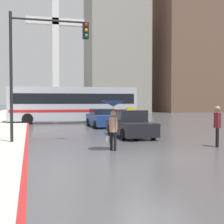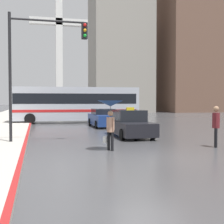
% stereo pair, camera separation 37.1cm
% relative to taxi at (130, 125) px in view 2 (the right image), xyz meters
% --- Properties ---
extents(ground_plane, '(300.00, 300.00, 0.00)m').
position_rel_taxi_xyz_m(ground_plane, '(-1.19, -6.41, -0.69)').
color(ground_plane, '#424244').
extents(taxi, '(1.91, 4.47, 1.70)m').
position_rel_taxi_xyz_m(taxi, '(0.00, 0.00, 0.00)').
color(taxi, black).
rests_on(taxi, ground_plane).
extents(sedan_red, '(1.91, 4.66, 1.43)m').
position_rel_taxi_xyz_m(sedan_red, '(-0.04, 7.06, -0.02)').
color(sedan_red, navy).
rests_on(sedan_red, ground_plane).
extents(city_bus, '(11.84, 3.05, 3.33)m').
position_rel_taxi_xyz_m(city_bus, '(-1.66, 12.11, 1.15)').
color(city_bus, '#B2B7C1').
rests_on(city_bus, ground_plane).
extents(pedestrian_with_umbrella, '(1.09, 1.09, 2.09)m').
position_rel_taxi_xyz_m(pedestrian_with_umbrella, '(-2.27, -4.65, 1.01)').
color(pedestrian_with_umbrella, black).
rests_on(pedestrian_with_umbrella, ground_plane).
extents(pedestrian_man, '(0.44, 0.46, 1.85)m').
position_rel_taxi_xyz_m(pedestrian_man, '(2.53, -4.87, 0.42)').
color(pedestrian_man, black).
rests_on(pedestrian_man, ground_plane).
extents(traffic_light, '(3.77, 0.38, 6.25)m').
position_rel_taxi_xyz_m(traffic_light, '(-5.04, -1.75, 3.63)').
color(traffic_light, black).
rests_on(traffic_light, ground_plane).
extents(building_tower_near, '(10.50, 8.25, 24.11)m').
position_rel_taxi_xyz_m(building_tower_near, '(9.58, 37.29, 11.36)').
color(building_tower_near, gray).
rests_on(building_tower_near, ground_plane).
extents(building_tower_far, '(15.25, 13.14, 30.53)m').
position_rel_taxi_xyz_m(building_tower_far, '(25.30, 38.07, 14.57)').
color(building_tower_far, brown).
rests_on(building_tower_far, ground_plane).
extents(monument_cross, '(7.81, 0.90, 17.74)m').
position_rel_taxi_xyz_m(monument_cross, '(-2.17, 26.01, 9.37)').
color(monument_cross, white).
rests_on(monument_cross, ground_plane).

